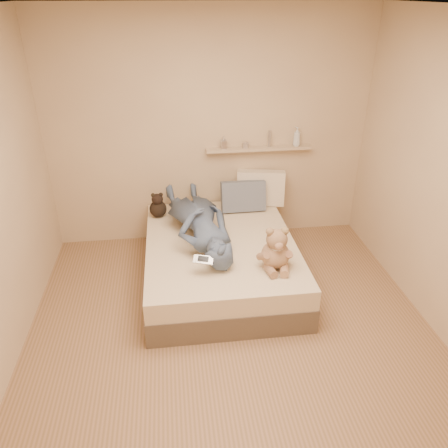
{
  "coord_description": "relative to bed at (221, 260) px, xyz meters",
  "views": [
    {
      "loc": [
        -0.45,
        -2.83,
        2.69
      ],
      "look_at": [
        0.0,
        0.65,
        0.8
      ],
      "focal_mm": 35.0,
      "sensor_mm": 36.0,
      "label": 1
    }
  ],
  "objects": [
    {
      "name": "room",
      "position": [
        0.0,
        -0.93,
        1.08
      ],
      "size": [
        3.8,
        3.8,
        3.8
      ],
      "color": "#92694C",
      "rests_on": "ground"
    },
    {
      "name": "bed",
      "position": [
        0.0,
        0.0,
        0.0
      ],
      "size": [
        1.5,
        1.9,
        0.45
      ],
      "color": "brown",
      "rests_on": "floor"
    },
    {
      "name": "game_console",
      "position": [
        -0.22,
        -0.55,
        0.38
      ],
      "size": [
        0.19,
        0.13,
        0.06
      ],
      "color": "silver",
      "rests_on": "bed"
    },
    {
      "name": "teddy_bear",
      "position": [
        0.44,
        -0.53,
        0.4
      ],
      "size": [
        0.35,
        0.34,
        0.43
      ],
      "color": "#A37459",
      "rests_on": "bed"
    },
    {
      "name": "dark_plush",
      "position": [
        -0.62,
        0.63,
        0.35
      ],
      "size": [
        0.19,
        0.19,
        0.29
      ],
      "color": "black",
      "rests_on": "bed"
    },
    {
      "name": "pillow_cream",
      "position": [
        0.57,
        0.83,
        0.43
      ],
      "size": [
        0.58,
        0.3,
        0.41
      ],
      "primitive_type": "cube",
      "rotation": [
        -0.1,
        0.0,
        -0.2
      ],
      "color": "beige",
      "rests_on": "bed"
    },
    {
      "name": "pillow_grey",
      "position": [
        0.35,
        0.69,
        0.4
      ],
      "size": [
        0.5,
        0.22,
        0.36
      ],
      "primitive_type": "cube",
      "rotation": [
        -0.24,
        0.0,
        0.01
      ],
      "color": "slate",
      "rests_on": "bed"
    },
    {
      "name": "person",
      "position": [
        -0.21,
        0.14,
        0.41
      ],
      "size": [
        0.85,
        1.59,
        0.36
      ],
      "primitive_type": "imported",
      "rotation": [
        0.0,
        0.0,
        3.35
      ],
      "color": "#44536B",
      "rests_on": "bed"
    },
    {
      "name": "wall_shelf",
      "position": [
        0.55,
        0.91,
        0.88
      ],
      "size": [
        1.2,
        0.12,
        0.03
      ],
      "primitive_type": "cube",
      "color": "tan",
      "rests_on": "wall_back"
    },
    {
      "name": "shelf_bottles",
      "position": [
        0.69,
        0.91,
        0.98
      ],
      "size": [
        0.93,
        0.12,
        0.22
      ],
      "color": "silver",
      "rests_on": "wall_shelf"
    }
  ]
}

